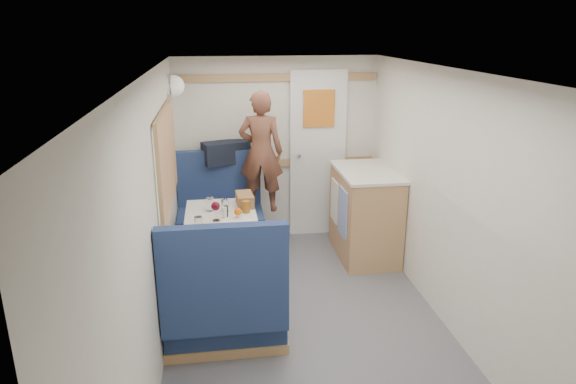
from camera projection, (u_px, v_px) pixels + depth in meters
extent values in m
plane|color=#515156|center=(314.00, 348.00, 3.84)|extent=(4.50, 4.50, 0.00)
plane|color=silver|center=(320.00, 75.00, 3.22)|extent=(4.50, 4.50, 0.00)
cube|color=silver|center=(277.00, 149.00, 5.65)|extent=(2.20, 0.02, 2.00)
cube|color=silver|center=(153.00, 232.00, 3.38)|extent=(0.02, 4.50, 2.00)
cube|color=silver|center=(467.00, 215.00, 3.68)|extent=(0.02, 4.50, 2.00)
cube|color=#A9754C|center=(277.00, 163.00, 5.68)|extent=(2.15, 0.02, 0.08)
cube|color=#A9754C|center=(277.00, 77.00, 5.39)|extent=(2.15, 0.02, 0.08)
cube|color=#9CA98F|center=(166.00, 158.00, 4.25)|extent=(0.04, 1.30, 0.72)
cube|color=white|center=(318.00, 155.00, 5.70)|extent=(0.62, 0.04, 1.86)
cube|color=orange|center=(319.00, 108.00, 5.51)|extent=(0.34, 0.03, 0.40)
cylinder|color=silver|center=(299.00, 155.00, 5.62)|extent=(0.04, 0.10, 0.04)
cube|color=white|center=(221.00, 218.00, 4.48)|extent=(0.62, 0.92, 0.04)
cylinder|color=silver|center=(222.00, 254.00, 4.58)|extent=(0.08, 0.08, 0.66)
cylinder|color=silver|center=(224.00, 288.00, 4.69)|extent=(0.36, 0.36, 0.03)
cube|color=#17234C|center=(221.00, 233.00, 5.38)|extent=(0.88, 0.50, 0.45)
cube|color=#17234C|center=(219.00, 187.00, 5.51)|extent=(0.88, 0.10, 0.80)
cube|color=#A9754C|center=(222.00, 249.00, 5.43)|extent=(0.90, 0.52, 0.08)
cube|color=#17234C|center=(225.00, 314.00, 3.87)|extent=(0.88, 0.50, 0.45)
cube|color=#17234C|center=(224.00, 280.00, 3.47)|extent=(0.88, 0.10, 0.80)
cube|color=#A9754C|center=(226.00, 335.00, 3.92)|extent=(0.90, 0.52, 0.08)
cube|color=#A9754C|center=(218.00, 165.00, 5.48)|extent=(0.90, 0.14, 0.04)
sphere|color=white|center=(174.00, 86.00, 4.90)|extent=(0.20, 0.20, 0.20)
cube|color=#A9754C|center=(365.00, 214.00, 5.27)|extent=(0.54, 0.90, 0.90)
cube|color=silver|center=(367.00, 172.00, 5.13)|extent=(0.56, 0.92, 0.03)
cube|color=#5972B2|center=(343.00, 213.00, 5.03)|extent=(0.01, 0.30, 0.48)
cube|color=silver|center=(335.00, 201.00, 5.37)|extent=(0.01, 0.28, 0.44)
imported|color=brown|center=(261.00, 152.00, 5.23)|extent=(0.50, 0.38, 1.24)
cube|color=black|center=(226.00, 152.00, 5.45)|extent=(0.53, 0.37, 0.23)
cube|color=white|center=(246.00, 229.00, 4.14)|extent=(0.37, 0.42, 0.02)
sphere|color=#DD5409|center=(238.00, 212.00, 4.41)|extent=(0.07, 0.07, 0.07)
cube|color=#D5C87B|center=(217.00, 228.00, 4.10)|extent=(0.13, 0.09, 0.04)
cylinder|color=white|center=(216.00, 220.00, 4.35)|extent=(0.06, 0.06, 0.01)
cylinder|color=white|center=(216.00, 215.00, 4.33)|extent=(0.01, 0.01, 0.10)
sphere|color=#4C0815|center=(216.00, 206.00, 4.31)|extent=(0.08, 0.08, 0.08)
cylinder|color=white|center=(198.00, 223.00, 4.17)|extent=(0.06, 0.06, 0.10)
cylinder|color=white|center=(210.00, 204.00, 4.57)|extent=(0.07, 0.07, 0.12)
cylinder|color=white|center=(225.00, 206.00, 4.55)|extent=(0.07, 0.07, 0.11)
cylinder|color=#8E5714|center=(246.00, 207.00, 4.53)|extent=(0.07, 0.07, 0.11)
cylinder|color=black|center=(226.00, 211.00, 4.42)|extent=(0.04, 0.04, 0.10)
cylinder|color=silver|center=(225.00, 212.00, 4.40)|extent=(0.04, 0.04, 0.10)
cube|color=olive|center=(245.00, 200.00, 4.71)|extent=(0.16, 0.27, 0.11)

